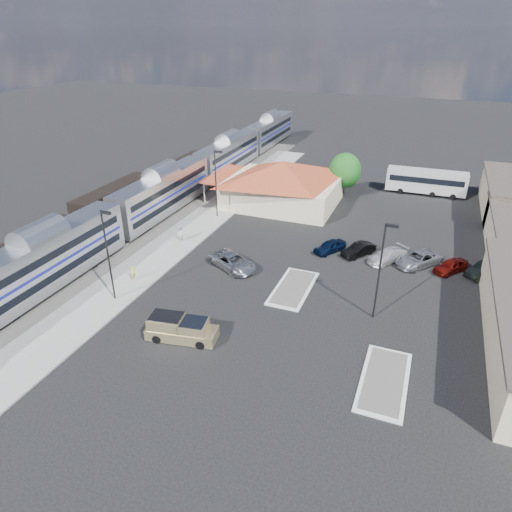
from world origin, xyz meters
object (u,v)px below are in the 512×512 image
(station_depot, at_px, (282,183))
(pickup_truck, at_px, (182,329))
(suv, at_px, (233,262))
(coach_bus, at_px, (426,181))

(station_depot, xyz_separation_m, pickup_truck, (2.41, -32.88, -2.19))
(pickup_truck, relative_size, suv, 1.05)
(station_depot, bearing_deg, pickup_truck, -85.80)
(coach_bus, bearing_deg, suv, 150.48)
(suv, xyz_separation_m, coach_bus, (17.48, 32.15, 1.32))
(suv, relative_size, coach_bus, 0.50)
(station_depot, height_order, pickup_truck, station_depot)
(station_depot, xyz_separation_m, coach_bus, (18.82, 11.83, -1.01))
(coach_bus, bearing_deg, station_depot, 121.17)
(suv, height_order, coach_bus, coach_bus)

